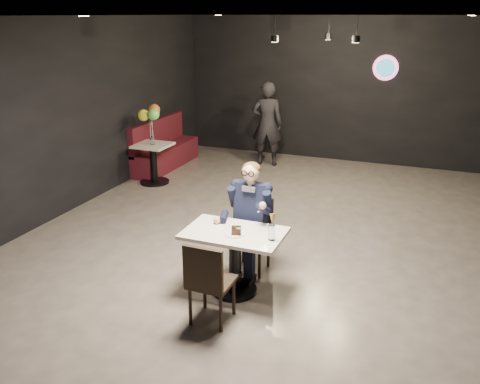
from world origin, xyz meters
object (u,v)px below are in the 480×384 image
at_px(main_table, 234,262).
at_px(passerby, 267,124).
at_px(chair_near, 212,280).
at_px(sundae_glass, 272,232).
at_px(seated_man, 251,217).
at_px(balloon_vase, 152,140).
at_px(booth_bench, 166,144).
at_px(side_table, 154,163).
at_px(chair_far, 251,236).

height_order(main_table, passerby, passerby).
height_order(chair_near, sundae_glass, chair_near).
xyz_separation_m(seated_man, passerby, (-1.32, 4.54, 0.15)).
bearing_deg(balloon_vase, passerby, 51.23).
bearing_deg(booth_bench, passerby, 27.06).
bearing_deg(passerby, main_table, 94.32).
relative_size(main_table, side_table, 1.41).
distance_m(main_table, chair_near, 0.61).
height_order(main_table, seated_man, seated_man).
xyz_separation_m(chair_far, side_table, (-2.89, 2.59, -0.07)).
distance_m(side_table, balloon_vase, 0.43).
height_order(side_table, passerby, passerby).
bearing_deg(sundae_glass, side_table, 136.34).
height_order(chair_near, balloon_vase, chair_near).
height_order(side_table, balloon_vase, balloon_vase).
xyz_separation_m(balloon_vase, passerby, (1.57, 1.96, 0.05)).
bearing_deg(side_table, balloon_vase, 0.00).
height_order(seated_man, passerby, passerby).
relative_size(main_table, booth_bench, 0.55).
bearing_deg(chair_far, main_table, -90.00).
bearing_deg(balloon_vase, main_table, -47.32).
distance_m(booth_bench, balloon_vase, 1.09).
distance_m(chair_far, sundae_glass, 0.84).
relative_size(main_table, passerby, 0.63).
bearing_deg(side_table, chair_far, -41.80).
distance_m(chair_far, booth_bench, 4.80).
xyz_separation_m(booth_bench, passerby, (1.87, 0.96, 0.37)).
distance_m(sundae_glass, balloon_vase, 4.62).
height_order(main_table, booth_bench, booth_bench).
bearing_deg(chair_near, seated_man, 90.37).
distance_m(main_table, chair_far, 0.56).
bearing_deg(sundae_glass, seated_man, 126.72).
distance_m(chair_near, sundae_glass, 0.81).
xyz_separation_m(chair_near, passerby, (-1.32, 5.70, 0.41)).
distance_m(sundae_glass, passerby, 5.44).
distance_m(seated_man, side_table, 3.90).
relative_size(booth_bench, balloon_vase, 13.86).
bearing_deg(balloon_vase, sundae_glass, -43.66).
distance_m(seated_man, balloon_vase, 3.88).
xyz_separation_m(seated_man, side_table, (-2.89, 2.59, -0.33)).
bearing_deg(chair_far, side_table, 138.20).
distance_m(chair_near, side_table, 4.73).
bearing_deg(chair_near, passerby, 103.43).
distance_m(chair_near, balloon_vase, 4.75).
xyz_separation_m(sundae_glass, passerby, (-1.77, 5.15, 0.04)).
height_order(chair_far, chair_near, same).
height_order(seated_man, sundae_glass, seated_man).
relative_size(main_table, chair_far, 1.20).
relative_size(chair_far, side_table, 1.18).
height_order(sundae_glass, balloon_vase, sundae_glass).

